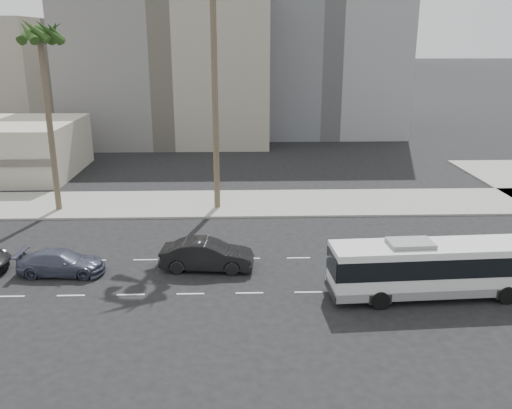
{
  "coord_description": "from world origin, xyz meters",
  "views": [
    {
      "loc": [
        -3.44,
        -24.77,
        12.35
      ],
      "look_at": [
        -2.54,
        4.0,
        3.49
      ],
      "focal_mm": 37.71,
      "sensor_mm": 36.0,
      "label": 1
    }
  ],
  "objects_px": {
    "car_a": "(207,255)",
    "palm_mid": "(40,37)",
    "car_b": "(61,262)",
    "city_bus": "(434,267)"
  },
  "relations": [
    {
      "from": "city_bus",
      "to": "palm_mid",
      "type": "relative_size",
      "value": 0.75
    },
    {
      "from": "city_bus",
      "to": "car_a",
      "type": "distance_m",
      "value": 12.06
    },
    {
      "from": "palm_mid",
      "to": "car_a",
      "type": "bearing_deg",
      "value": -43.37
    },
    {
      "from": "city_bus",
      "to": "car_b",
      "type": "height_order",
      "value": "city_bus"
    },
    {
      "from": "car_a",
      "to": "car_b",
      "type": "height_order",
      "value": "car_a"
    },
    {
      "from": "car_a",
      "to": "car_b",
      "type": "bearing_deg",
      "value": 98.2
    },
    {
      "from": "car_a",
      "to": "palm_mid",
      "type": "xyz_separation_m",
      "value": [
        -11.75,
        11.1,
        11.66
      ]
    },
    {
      "from": "city_bus",
      "to": "car_a",
      "type": "relative_size",
      "value": 2.04
    },
    {
      "from": "city_bus",
      "to": "car_b",
      "type": "distance_m",
      "value": 19.7
    },
    {
      "from": "city_bus",
      "to": "car_a",
      "type": "xyz_separation_m",
      "value": [
        -11.47,
        3.66,
        -0.72
      ]
    }
  ]
}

